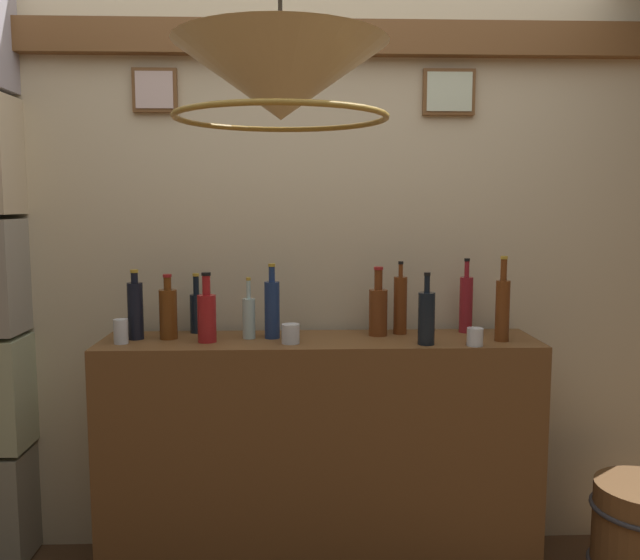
% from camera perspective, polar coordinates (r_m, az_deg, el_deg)
% --- Properties ---
extents(panelled_rear_partition, '(3.13, 0.15, 2.54)m').
position_cam_1_polar(panelled_rear_partition, '(2.96, -0.22, 2.47)').
color(panelled_rear_partition, beige).
rests_on(panelled_rear_partition, ground).
extents(bar_shelf_unit, '(1.79, 0.39, 1.00)m').
position_cam_1_polar(bar_shelf_unit, '(2.88, -0.04, -14.85)').
color(bar_shelf_unit, brown).
rests_on(bar_shelf_unit, ground).
extents(liquor_bottle_port, '(0.06, 0.06, 0.29)m').
position_cam_1_polar(liquor_bottle_port, '(2.81, -15.58, -2.45)').
color(liquor_bottle_port, black).
rests_on(liquor_bottle_port, bar_shelf_unit).
extents(liquor_bottle_tequila, '(0.07, 0.07, 0.27)m').
position_cam_1_polar(liquor_bottle_tequila, '(2.79, -12.91, -2.74)').
color(liquor_bottle_tequila, brown).
rests_on(liquor_bottle_tequila, bar_shelf_unit).
extents(liquor_bottle_gin, '(0.07, 0.07, 0.28)m').
position_cam_1_polar(liquor_bottle_gin, '(2.70, -9.70, -3.03)').
color(liquor_bottle_gin, '#A41D20').
rests_on(liquor_bottle_gin, bar_shelf_unit).
extents(liquor_bottle_vermouth, '(0.06, 0.06, 0.26)m').
position_cam_1_polar(liquor_bottle_vermouth, '(2.90, -10.56, -2.61)').
color(liquor_bottle_vermouth, black).
rests_on(liquor_bottle_vermouth, bar_shelf_unit).
extents(liquor_bottle_bourbon, '(0.05, 0.05, 0.25)m').
position_cam_1_polar(liquor_bottle_bourbon, '(2.75, -6.13, -3.17)').
color(liquor_bottle_bourbon, '#AAC9C5').
rests_on(liquor_bottle_bourbon, bar_shelf_unit).
extents(liquor_bottle_rye, '(0.08, 0.08, 0.29)m').
position_cam_1_polar(liquor_bottle_rye, '(2.80, 5.01, -2.54)').
color(liquor_bottle_rye, brown).
rests_on(liquor_bottle_rye, bar_shelf_unit).
extents(liquor_bottle_vodka, '(0.06, 0.06, 0.31)m').
position_cam_1_polar(liquor_bottle_vodka, '(2.84, 6.91, -2.09)').
color(liquor_bottle_vodka, brown).
rests_on(liquor_bottle_vodka, bar_shelf_unit).
extents(liquor_bottle_amaro, '(0.06, 0.06, 0.31)m').
position_cam_1_polar(liquor_bottle_amaro, '(2.74, -4.14, -2.42)').
color(liquor_bottle_amaro, navy).
rests_on(liquor_bottle_amaro, bar_shelf_unit).
extents(liquor_bottle_sherry, '(0.06, 0.06, 0.32)m').
position_cam_1_polar(liquor_bottle_sherry, '(2.92, 12.43, -1.96)').
color(liquor_bottle_sherry, maroon).
rests_on(liquor_bottle_sherry, bar_shelf_unit).
extents(liquor_bottle_brandy, '(0.06, 0.06, 0.34)m').
position_cam_1_polar(liquor_bottle_brandy, '(2.77, 15.41, -2.30)').
color(liquor_bottle_brandy, brown).
rests_on(liquor_bottle_brandy, bar_shelf_unit).
extents(liquor_bottle_rum, '(0.07, 0.07, 0.29)m').
position_cam_1_polar(liquor_bottle_rum, '(2.64, 9.13, -3.16)').
color(liquor_bottle_rum, black).
rests_on(liquor_bottle_rum, bar_shelf_unit).
extents(glass_tumbler_rocks, '(0.06, 0.06, 0.10)m').
position_cam_1_polar(glass_tumbler_rocks, '(2.75, -16.74, -4.25)').
color(glass_tumbler_rocks, silver).
rests_on(glass_tumbler_rocks, bar_shelf_unit).
extents(glass_tumbler_highball, '(0.06, 0.06, 0.07)m').
position_cam_1_polar(glass_tumbler_highball, '(2.67, 13.17, -4.78)').
color(glass_tumbler_highball, silver).
rests_on(glass_tumbler_highball, bar_shelf_unit).
extents(glass_tumbler_shot, '(0.07, 0.07, 0.08)m').
position_cam_1_polar(glass_tumbler_shot, '(2.65, -2.54, -4.63)').
color(glass_tumbler_shot, silver).
rests_on(glass_tumbler_shot, bar_shelf_unit).
extents(pendant_lamp, '(0.59, 0.59, 0.55)m').
position_cam_1_polar(pendant_lamp, '(1.87, -3.39, 16.46)').
color(pendant_lamp, beige).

